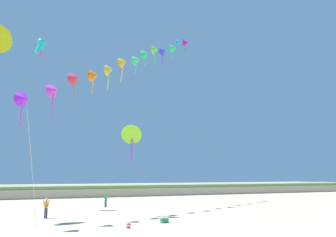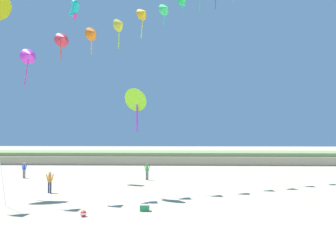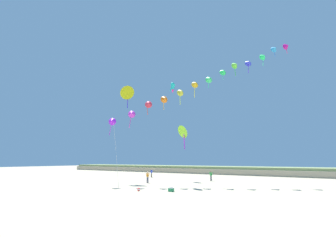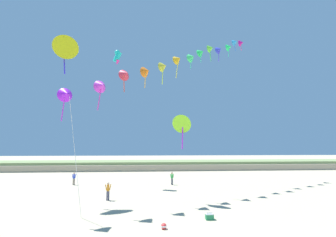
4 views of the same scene
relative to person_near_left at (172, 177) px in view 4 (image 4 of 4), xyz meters
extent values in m
cube|color=tan|center=(-0.10, 21.90, -0.33)|extent=(120.00, 10.48, 1.29)
cube|color=#7A8E56|center=(-0.10, 21.90, 0.50)|extent=(120.00, 8.91, 0.74)
cylinder|color=#474C56|center=(0.07, 0.02, -0.55)|extent=(0.12, 0.12, 0.85)
cylinder|color=#474C56|center=(-0.07, -0.02, -0.55)|extent=(0.12, 0.12, 0.85)
cylinder|color=green|center=(0.00, 0.00, 0.17)|extent=(0.22, 0.22, 0.60)
cylinder|color=green|center=(0.19, 0.05, 0.22)|extent=(0.22, 0.13, 0.57)
cylinder|color=green|center=(-0.19, -0.05, 0.22)|extent=(0.22, 0.13, 0.57)
sphere|color=#9E7051|center=(0.00, 0.00, 0.60)|extent=(0.23, 0.23, 0.23)
cylinder|color=#282D4C|center=(-6.96, -8.35, -0.54)|extent=(0.13, 0.13, 0.87)
cylinder|color=#282D4C|center=(-7.10, -8.41, -0.54)|extent=(0.13, 0.13, 0.87)
cylinder|color=orange|center=(-7.03, -8.38, 0.20)|extent=(0.23, 0.23, 0.61)
cylinder|color=orange|center=(-6.85, -8.30, 0.25)|extent=(0.22, 0.16, 0.58)
cylinder|color=orange|center=(-7.21, -8.46, 0.25)|extent=(0.22, 0.16, 0.58)
sphere|color=beige|center=(-7.03, -8.38, 0.63)|extent=(0.23, 0.23, 0.23)
cylinder|color=#726656|center=(-13.37, 0.91, -0.55)|extent=(0.12, 0.12, 0.84)
cylinder|color=#726656|center=(-13.22, 0.93, -0.55)|extent=(0.12, 0.12, 0.84)
cylinder|color=blue|center=(-13.30, 0.92, 0.17)|extent=(0.22, 0.22, 0.60)
cylinder|color=blue|center=(-13.49, 0.90, 0.22)|extent=(0.21, 0.10, 0.57)
cylinder|color=blue|center=(-13.10, 0.94, 0.22)|extent=(0.21, 0.10, 0.57)
sphere|color=tan|center=(-13.30, 0.92, 0.59)|extent=(0.23, 0.23, 0.23)
cone|color=#9D1DEA|center=(-9.35, -14.12, 8.09)|extent=(1.31, 1.20, 1.10)
cylinder|color=#CE39E5|center=(-9.46, -14.22, 6.95)|extent=(0.15, 0.29, 1.85)
cone|color=#D036CF|center=(-7.14, -12.35, 9.28)|extent=(1.34, 1.28, 1.14)
cylinder|color=#E539BB|center=(-7.26, -12.44, 8.11)|extent=(0.25, 0.27, 1.91)
cone|color=#D52E44|center=(-5.35, -10.62, 10.92)|extent=(1.37, 1.30, 1.17)
cylinder|color=#E54B39|center=(-5.47, -10.72, 9.95)|extent=(0.14, 0.26, 1.51)
cone|color=orange|center=(-3.45, -9.04, 11.77)|extent=(1.30, 1.31, 1.13)
cylinder|color=gold|center=(-3.57, -9.14, 10.79)|extent=(0.13, 0.26, 1.52)
cone|color=gold|center=(-1.60, -7.19, 13.04)|extent=(1.31, 1.35, 1.15)
cylinder|color=#BEE539|center=(-1.71, -7.29, 11.89)|extent=(0.15, 0.27, 1.86)
cone|color=gold|center=(0.20, -5.66, 14.53)|extent=(1.43, 1.41, 1.22)
cylinder|color=yellow|center=(0.09, -5.76, 13.27)|extent=(0.29, 0.29, 2.07)
cone|color=#38D76B|center=(2.10, -4.43, 15.34)|extent=(1.36, 1.30, 1.16)
cylinder|color=#39E59A|center=(1.99, -4.53, 14.46)|extent=(0.20, 0.09, 1.32)
cone|color=#25D75B|center=(3.80, -2.37, 16.95)|extent=(1.43, 1.41, 1.22)
cylinder|color=#39E597|center=(3.69, -2.47, 16.11)|extent=(0.19, 0.11, 1.25)
cone|color=#65DC36|center=(5.50, -1.14, 18.15)|extent=(1.31, 1.34, 1.15)
cylinder|color=#40E539|center=(5.39, -1.24, 17.04)|extent=(0.21, 0.18, 1.78)
cone|color=blue|center=(7.29, 0.62, 18.81)|extent=(1.39, 1.33, 1.19)
cylinder|color=#5739E5|center=(7.18, 0.52, 17.73)|extent=(0.20, 0.15, 1.71)
cone|color=#23F06B|center=(9.44, 2.19, 20.00)|extent=(1.33, 1.34, 1.15)
cylinder|color=#39E59E|center=(9.32, 2.09, 19.03)|extent=(0.21, 0.10, 1.50)
cone|color=#2FA0DF|center=(11.11, 3.83, 21.70)|extent=(1.40, 1.39, 1.20)
cylinder|color=#397EE5|center=(11.00, 3.73, 20.78)|extent=(0.24, 0.17, 1.40)
cone|color=#C3138D|center=(12.89, 5.47, 22.43)|extent=(1.25, 1.29, 1.10)
cylinder|color=#E53987|center=(12.78, 5.37, 21.59)|extent=(0.21, 0.19, 1.23)
cylinder|color=silver|center=(-8.57, -13.80, 3.68)|extent=(1.28, 0.36, 9.31)
cone|color=#8CE826|center=(0.13, -9.46, 6.49)|extent=(2.24, 1.96, 1.95)
cone|color=#AF2DE5|center=(0.13, -9.46, 6.51)|extent=(1.25, 1.11, 1.09)
cylinder|color=#AF2DE5|center=(0.13, -9.46, 5.07)|extent=(0.16, 0.35, 2.28)
cone|color=yellow|center=(-11.87, -8.32, 14.27)|extent=(2.65, 1.93, 2.55)
cone|color=#3D2DE5|center=(-11.87, -8.32, 14.29)|extent=(1.48, 1.11, 1.40)
cylinder|color=#3D2DE5|center=(-11.87, -8.32, 12.67)|extent=(0.44, 0.43, 2.42)
cylinder|color=#1BC8BB|center=(-7.91, 0.51, 17.09)|extent=(1.45, 1.10, 1.67)
sphere|color=#1BC8BB|center=(-7.91, 0.51, 17.76)|extent=(0.78, 0.78, 0.78)
cone|color=#E52D97|center=(-7.91, 0.51, 16.26)|extent=(0.84, 0.84, 0.59)
sphere|color=black|center=(-7.91, 0.51, 17.98)|extent=(0.16, 0.16, 0.16)
cube|color=#23844C|center=(1.28, -14.74, -0.79)|extent=(0.56, 0.40, 0.36)
cube|color=silver|center=(1.28, -14.74, -0.58)|extent=(0.58, 0.41, 0.06)
cylinder|color=black|center=(1.28, -14.74, -0.52)|extent=(0.45, 0.03, 0.03)
sphere|color=red|center=(-2.08, -16.35, -0.79)|extent=(0.36, 0.36, 0.36)
cylinder|color=white|center=(-2.08, -16.35, -0.79)|extent=(0.36, 0.36, 0.09)
camera|label=1|loc=(-9.33, -41.05, 2.75)|focal=38.00mm
camera|label=2|loc=(3.54, -36.66, 3.74)|focal=38.00mm
camera|label=3|loc=(15.14, -36.81, 2.46)|focal=24.00mm
camera|label=4|loc=(-2.95, -31.18, 4.18)|focal=24.00mm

